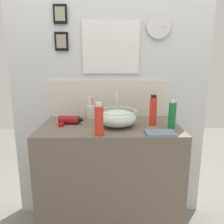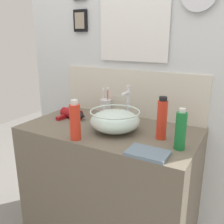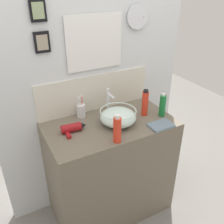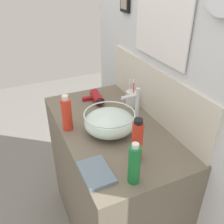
{
  "view_description": "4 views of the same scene",
  "coord_description": "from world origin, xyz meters",
  "px_view_note": "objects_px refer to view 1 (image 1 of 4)",
  "views": [
    {
      "loc": [
        -0.01,
        -1.57,
        1.39
      ],
      "look_at": [
        0.02,
        0.0,
        1.04
      ],
      "focal_mm": 35.0,
      "sensor_mm": 36.0,
      "label": 1
    },
    {
      "loc": [
        0.7,
        -1.2,
        1.46
      ],
      "look_at": [
        0.02,
        0.0,
        1.04
      ],
      "focal_mm": 40.0,
      "sensor_mm": 36.0,
      "label": 2
    },
    {
      "loc": [
        -0.78,
        -1.5,
        1.97
      ],
      "look_at": [
        0.02,
        0.0,
        1.04
      ],
      "focal_mm": 40.0,
      "sensor_mm": 36.0,
      "label": 3
    },
    {
      "loc": [
        1.11,
        -0.5,
        1.75
      ],
      "look_at": [
        0.02,
        0.0,
        1.04
      ],
      "focal_mm": 40.0,
      "sensor_mm": 36.0,
      "label": 4
    }
  ],
  "objects_px": {
    "toothbrush_cup": "(91,112)",
    "hand_towel": "(160,133)",
    "glass_bowl_sink": "(117,118)",
    "faucet": "(116,104)",
    "spray_bottle": "(172,115)",
    "shampoo_bottle": "(99,120)",
    "hair_drier": "(70,120)",
    "lotion_bottle": "(153,111)"
  },
  "relations": [
    {
      "from": "toothbrush_cup",
      "to": "hand_towel",
      "type": "xyz_separation_m",
      "value": [
        0.49,
        -0.44,
        -0.05
      ]
    },
    {
      "from": "glass_bowl_sink",
      "to": "toothbrush_cup",
      "type": "height_order",
      "value": "toothbrush_cup"
    },
    {
      "from": "faucet",
      "to": "hand_towel",
      "type": "distance_m",
      "value": 0.46
    },
    {
      "from": "faucet",
      "to": "spray_bottle",
      "type": "bearing_deg",
      "value": -29.3
    },
    {
      "from": "hand_towel",
      "to": "toothbrush_cup",
      "type": "bearing_deg",
      "value": 138.01
    },
    {
      "from": "glass_bowl_sink",
      "to": "hand_towel",
      "type": "height_order",
      "value": "glass_bowl_sink"
    },
    {
      "from": "shampoo_bottle",
      "to": "spray_bottle",
      "type": "bearing_deg",
      "value": 16.2
    },
    {
      "from": "spray_bottle",
      "to": "faucet",
      "type": "bearing_deg",
      "value": 150.7
    },
    {
      "from": "glass_bowl_sink",
      "to": "shampoo_bottle",
      "type": "xyz_separation_m",
      "value": [
        -0.12,
        -0.21,
        0.04
      ]
    },
    {
      "from": "hand_towel",
      "to": "faucet",
      "type": "bearing_deg",
      "value": 128.4
    },
    {
      "from": "hair_drier",
      "to": "lotion_bottle",
      "type": "distance_m",
      "value": 0.62
    },
    {
      "from": "glass_bowl_sink",
      "to": "hand_towel",
      "type": "xyz_separation_m",
      "value": [
        0.28,
        -0.19,
        -0.06
      ]
    },
    {
      "from": "spray_bottle",
      "to": "shampoo_bottle",
      "type": "xyz_separation_m",
      "value": [
        -0.51,
        -0.15,
        0.0
      ]
    },
    {
      "from": "faucet",
      "to": "lotion_bottle",
      "type": "distance_m",
      "value": 0.3
    },
    {
      "from": "faucet",
      "to": "shampoo_bottle",
      "type": "height_order",
      "value": "faucet"
    },
    {
      "from": "glass_bowl_sink",
      "to": "lotion_bottle",
      "type": "height_order",
      "value": "lotion_bottle"
    },
    {
      "from": "toothbrush_cup",
      "to": "hand_towel",
      "type": "distance_m",
      "value": 0.66
    },
    {
      "from": "faucet",
      "to": "spray_bottle",
      "type": "relative_size",
      "value": 1.16
    },
    {
      "from": "hair_drier",
      "to": "lotion_bottle",
      "type": "relative_size",
      "value": 0.86
    },
    {
      "from": "glass_bowl_sink",
      "to": "lotion_bottle",
      "type": "bearing_deg",
      "value": 4.86
    },
    {
      "from": "toothbrush_cup",
      "to": "hand_towel",
      "type": "height_order",
      "value": "toothbrush_cup"
    },
    {
      "from": "toothbrush_cup",
      "to": "lotion_bottle",
      "type": "relative_size",
      "value": 0.84
    },
    {
      "from": "glass_bowl_sink",
      "to": "toothbrush_cup",
      "type": "relative_size",
      "value": 1.47
    },
    {
      "from": "shampoo_bottle",
      "to": "hand_towel",
      "type": "bearing_deg",
      "value": 2.21
    },
    {
      "from": "faucet",
      "to": "shampoo_bottle",
      "type": "relative_size",
      "value": 1.1
    },
    {
      "from": "spray_bottle",
      "to": "lotion_bottle",
      "type": "xyz_separation_m",
      "value": [
        -0.12,
        0.08,
        0.01
      ]
    },
    {
      "from": "toothbrush_cup",
      "to": "spray_bottle",
      "type": "height_order",
      "value": "spray_bottle"
    },
    {
      "from": "faucet",
      "to": "hand_towel",
      "type": "height_order",
      "value": "faucet"
    },
    {
      "from": "hair_drier",
      "to": "shampoo_bottle",
      "type": "relative_size",
      "value": 0.93
    },
    {
      "from": "faucet",
      "to": "toothbrush_cup",
      "type": "relative_size",
      "value": 1.22
    },
    {
      "from": "hair_drier",
      "to": "hand_towel",
      "type": "height_order",
      "value": "hair_drier"
    },
    {
      "from": "hand_towel",
      "to": "lotion_bottle",
      "type": "bearing_deg",
      "value": 92.69
    },
    {
      "from": "glass_bowl_sink",
      "to": "faucet",
      "type": "height_order",
      "value": "faucet"
    },
    {
      "from": "lotion_bottle",
      "to": "hand_towel",
      "type": "height_order",
      "value": "lotion_bottle"
    },
    {
      "from": "toothbrush_cup",
      "to": "shampoo_bottle",
      "type": "bearing_deg",
      "value": -79.01
    },
    {
      "from": "toothbrush_cup",
      "to": "spray_bottle",
      "type": "xyz_separation_m",
      "value": [
        0.6,
        -0.31,
        0.04
      ]
    },
    {
      "from": "glass_bowl_sink",
      "to": "hair_drier",
      "type": "distance_m",
      "value": 0.36
    },
    {
      "from": "lotion_bottle",
      "to": "hand_towel",
      "type": "xyz_separation_m",
      "value": [
        0.01,
        -0.21,
        -0.1
      ]
    },
    {
      "from": "faucet",
      "to": "lotion_bottle",
      "type": "relative_size",
      "value": 1.03
    },
    {
      "from": "faucet",
      "to": "spray_bottle",
      "type": "xyz_separation_m",
      "value": [
        0.39,
        -0.22,
        -0.04
      ]
    },
    {
      "from": "hand_towel",
      "to": "hair_drier",
      "type": "bearing_deg",
      "value": 158.11
    },
    {
      "from": "hair_drier",
      "to": "hand_towel",
      "type": "distance_m",
      "value": 0.68
    }
  ]
}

